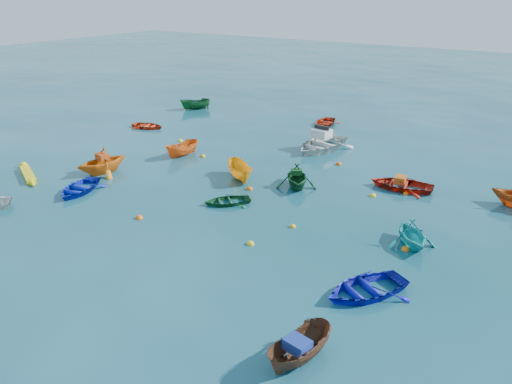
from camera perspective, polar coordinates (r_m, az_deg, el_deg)
The scene contains 30 objects.
ground at distance 23.15m, azimuth -6.85°, elevation -4.90°, with size 160.00×160.00×0.00m, color #093A44.
dinghy_blue_sw at distance 29.35m, azimuth -19.56°, elevation 0.01°, with size 2.23×3.12×0.65m, color #0E24BA.
sampan_brown_mid at distance 16.14m, azimuth 5.02°, elevation -18.70°, with size 1.03×2.73×1.05m, color #54311E.
dinghy_blue_se at distance 19.37m, azimuth 12.35°, elevation -11.29°, with size 2.40×3.35×0.70m, color #0D12AB.
dinghy_orange_w at distance 31.93m, azimuth -17.05°, elevation 2.14°, with size 2.74×3.18×1.68m, color orange.
sampan_yellow_mid at distance 29.50m, azimuth -1.80°, elevation 1.48°, with size 1.12×2.98×1.15m, color #FDA716.
dinghy_green_e at distance 26.25m, azimuth -3.32°, elevation -1.31°, with size 1.74×2.43×0.50m, color #124E26.
dinghy_cyan_se at distance 23.18m, azimuth 17.24°, elevation -5.81°, with size 2.13×2.48×1.30m, color #1CABAD.
dinghy_red_nw at distance 41.21m, azimuth -12.25°, elevation 7.16°, with size 1.92×2.69×0.56m, color red.
sampan_orange_n at distance 33.92m, azimuth -8.37°, elevation 4.11°, with size 1.05×2.79×1.08m, color orange.
dinghy_green_n at distance 28.45m, azimuth 4.61°, elevation 0.60°, with size 2.37×2.75×1.45m, color #0F441E.
dinghy_red_ne at distance 29.28m, azimuth 16.24°, elevation 0.38°, with size 2.46×3.44×0.71m, color #A71C0D.
dinghy_red_far at distance 41.56m, azimuth 7.87°, elevation 7.59°, with size 2.18×3.05×0.63m, color red.
sampan_green_far at distance 46.92m, azimuth -6.89°, elevation 9.37°, with size 1.06×2.80×1.08m, color #135122.
kayak_yellow at distance 32.80m, azimuth -24.56°, elevation 1.59°, with size 0.54×3.68×0.37m, color gold, non-canonical shape.
motorboat_white at distance 35.24m, azimuth 7.41°, elevation 4.87°, with size 3.41×4.77×1.59m, color silver.
tarp_blue_a at distance 15.59m, azimuth 4.75°, elevation -17.01°, with size 0.75×0.57×0.37m, color navy.
tarp_orange_a at distance 31.63m, azimuth -17.18°, elevation 3.90°, with size 0.75×0.57×0.36m, color #C04213.
tarp_green_b at distance 28.23m, azimuth 4.65°, elevation 2.31°, with size 0.60×0.45×0.29m, color #124919.
tarp_orange_b at distance 29.10m, azimuth 16.16°, elevation 1.39°, with size 0.75×0.57×0.36m, color #CB5414.
buoy_or_a at distance 25.22m, azimuth -13.20°, elevation -2.96°, with size 0.37×0.37×0.37m, color #F55D0D.
buoy_ye_a at distance 22.20m, azimuth -0.64°, elevation -6.01°, with size 0.35×0.35×0.35m, color gold.
buoy_or_b at distance 22.72m, azimuth 16.70°, elevation -6.34°, with size 0.35×0.35×0.35m, color orange.
buoy_ye_b at distance 33.57m, azimuth -6.10°, elevation 4.03°, with size 0.37×0.37×0.37m, color gold.
buoy_or_c at distance 27.98m, azimuth -0.75°, elevation 0.29°, with size 0.37×0.37×0.37m, color #D55D0B.
buoy_ye_c at distance 23.77m, azimuth 4.22°, elevation -4.02°, with size 0.31×0.31×0.31m, color gold.
buoy_or_d at distance 28.53m, azimuth 16.72°, elevation -0.27°, with size 0.32×0.32×0.32m, color #F65B0D.
buoy_ye_d at distance 37.16m, azimuth -8.62°, elevation 5.74°, with size 0.37×0.37×0.37m, color yellow.
buoy_or_e at distance 32.31m, azimuth 9.44°, elevation 3.10°, with size 0.37×0.37×0.37m, color #E8530C.
buoy_ye_e at distance 27.82m, azimuth 13.20°, elevation -0.48°, with size 0.35×0.35×0.35m, color yellow.
Camera 1 is at (13.50, -15.51, 10.64)m, focal length 35.00 mm.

